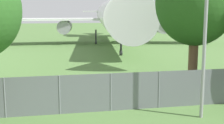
# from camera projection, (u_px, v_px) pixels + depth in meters

# --- Properties ---
(perimeter_fence) EXTENTS (56.07, 0.07, 1.94)m
(perimeter_fence) POSITION_uv_depth(u_px,v_px,m) (159.00, 90.00, 16.15)
(perimeter_fence) COLOR slate
(perimeter_fence) RESTS_ON ground
(airplane) EXTENTS (33.68, 42.42, 13.18)m
(airplane) POSITION_uv_depth(u_px,v_px,m) (114.00, 15.00, 45.30)
(airplane) COLOR white
(airplane) RESTS_ON ground
(tree_far_right) EXTENTS (4.74, 4.74, 8.14)m
(tree_far_right) POSITION_uv_depth(u_px,v_px,m) (195.00, 2.00, 18.44)
(tree_far_right) COLOR brown
(tree_far_right) RESTS_ON ground
(light_mast) EXTENTS (0.44, 0.44, 8.12)m
(light_mast) POSITION_uv_depth(u_px,v_px,m) (206.00, 13.00, 14.04)
(light_mast) COLOR #99999E
(light_mast) RESTS_ON ground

